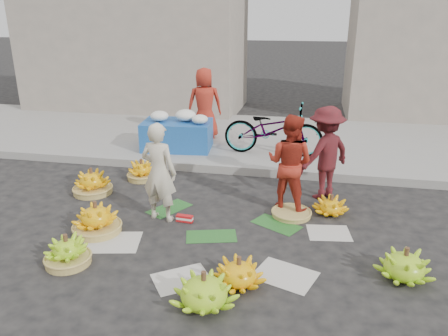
% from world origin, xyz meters
% --- Properties ---
extents(ground, '(80.00, 80.00, 0.00)m').
position_xyz_m(ground, '(0.00, 0.00, 0.00)').
color(ground, black).
rests_on(ground, ground).
extents(curb, '(40.00, 0.25, 0.15)m').
position_xyz_m(curb, '(0.00, 2.20, 0.07)').
color(curb, gray).
rests_on(curb, ground).
extents(sidewalk, '(40.00, 4.00, 0.12)m').
position_xyz_m(sidewalk, '(0.00, 4.30, 0.06)').
color(sidewalk, gray).
rests_on(sidewalk, ground).
extents(building_left, '(6.00, 3.00, 4.00)m').
position_xyz_m(building_left, '(-4.00, 7.20, 2.00)').
color(building_left, gray).
rests_on(building_left, sidewalk).
extents(newspaper_scatter, '(3.20, 1.80, 0.00)m').
position_xyz_m(newspaper_scatter, '(0.00, -0.80, 0.00)').
color(newspaper_scatter, beige).
rests_on(newspaper_scatter, ground).
extents(banana_leaves, '(2.00, 1.00, 0.00)m').
position_xyz_m(banana_leaves, '(-0.10, 0.20, 0.00)').
color(banana_leaves, '#1D571F').
rests_on(banana_leaves, ground).
extents(banana_bunch_0, '(0.67, 0.67, 0.44)m').
position_xyz_m(banana_bunch_0, '(-1.61, -0.37, 0.19)').
color(banana_bunch_0, '#A48945').
rests_on(banana_bunch_0, ground).
extents(banana_bunch_1, '(0.57, 0.57, 0.38)m').
position_xyz_m(banana_bunch_1, '(-1.58, -1.16, 0.15)').
color(banana_bunch_1, '#A48945').
rests_on(banana_bunch_1, ground).
extents(banana_bunch_2, '(0.82, 0.82, 0.40)m').
position_xyz_m(banana_bunch_2, '(0.15, -1.60, 0.18)').
color(banana_bunch_2, '#7EC21B').
rests_on(banana_bunch_2, ground).
extents(banana_bunch_3, '(0.55, 0.55, 0.34)m').
position_xyz_m(banana_bunch_3, '(0.43, -1.17, 0.15)').
color(banana_bunch_3, yellow).
rests_on(banana_bunch_3, ground).
extents(banana_bunch_4, '(0.78, 0.78, 0.38)m').
position_xyz_m(banana_bunch_4, '(2.17, -0.70, 0.17)').
color(banana_bunch_4, '#7EC21B').
rests_on(banana_bunch_4, ground).
extents(banana_bunch_5, '(0.51, 0.51, 0.30)m').
position_xyz_m(banana_bunch_5, '(1.43, 0.80, 0.12)').
color(banana_bunch_5, yellow).
rests_on(banana_bunch_5, ground).
extents(banana_bunch_6, '(0.67, 0.67, 0.43)m').
position_xyz_m(banana_bunch_6, '(-2.29, 0.82, 0.18)').
color(banana_bunch_6, '#A48945').
rests_on(banana_bunch_6, ground).
extents(banana_bunch_7, '(0.49, 0.49, 0.37)m').
position_xyz_m(banana_bunch_7, '(-1.74, 1.57, 0.15)').
color(banana_bunch_7, '#A48945').
rests_on(banana_bunch_7, ground).
extents(basket_spare, '(0.65, 0.65, 0.06)m').
position_xyz_m(basket_spare, '(0.88, 0.62, 0.03)').
color(basket_spare, '#A48945').
rests_on(basket_spare, ground).
extents(incense_stack, '(0.24, 0.09, 0.09)m').
position_xyz_m(incense_stack, '(-0.56, 0.13, 0.05)').
color(incense_stack, red).
rests_on(incense_stack, ground).
extents(vendor_cream, '(0.56, 0.42, 1.39)m').
position_xyz_m(vendor_cream, '(-0.91, 0.17, 0.69)').
color(vendor_cream, beige).
rests_on(vendor_cream, ground).
extents(vendor_red, '(0.83, 0.73, 1.42)m').
position_xyz_m(vendor_red, '(0.81, 0.86, 0.71)').
color(vendor_red, '#B72F1C').
rests_on(vendor_red, ground).
extents(man_striped, '(1.04, 1.04, 1.44)m').
position_xyz_m(man_striped, '(1.32, 1.39, 0.72)').
color(man_striped, maroon).
rests_on(man_striped, ground).
extents(flower_table, '(1.43, 0.97, 0.79)m').
position_xyz_m(flower_table, '(-1.55, 3.05, 0.44)').
color(flower_table, '#184C9C').
rests_on(flower_table, sidewalk).
extents(grey_bucket, '(0.33, 0.33, 0.38)m').
position_xyz_m(grey_bucket, '(-2.07, 3.06, 0.31)').
color(grey_bucket, slate).
rests_on(grey_bucket, sidewalk).
extents(flower_vendor, '(0.86, 0.70, 1.53)m').
position_xyz_m(flower_vendor, '(-1.20, 3.95, 0.88)').
color(flower_vendor, '#B72F1C').
rests_on(flower_vendor, sidewalk).
extents(bicycle, '(0.73, 1.92, 1.00)m').
position_xyz_m(bicycle, '(0.37, 3.06, 0.62)').
color(bicycle, gray).
rests_on(bicycle, sidewalk).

